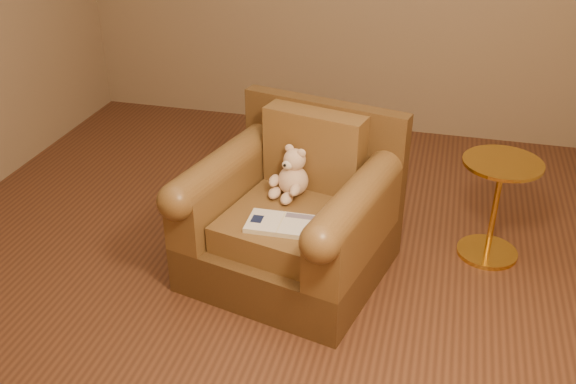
# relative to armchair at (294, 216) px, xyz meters

# --- Properties ---
(floor) EXTENTS (4.00, 4.00, 0.00)m
(floor) POSITION_rel_armchair_xyz_m (-0.14, -0.02, -0.32)
(floor) COLOR #58311E
(floor) RESTS_ON ground
(armchair) EXTENTS (1.10, 1.06, 0.83)m
(armchair) POSITION_rel_armchair_xyz_m (0.00, 0.00, 0.00)
(armchair) COLOR #50361A
(armchair) RESTS_ON floor
(teddy_bear) EXTENTS (0.20, 0.23, 0.27)m
(teddy_bear) POSITION_rel_armchair_xyz_m (-0.04, 0.09, 0.18)
(teddy_bear) COLOR beige
(teddy_bear) RESTS_ON armchair
(guidebook) EXTENTS (0.33, 0.20, 0.03)m
(guidebook) POSITION_rel_armchair_xyz_m (-0.01, -0.23, 0.09)
(guidebook) COLOR beige
(guidebook) RESTS_ON armchair
(side_table) EXTENTS (0.41, 0.41, 0.57)m
(side_table) POSITION_rel_armchair_xyz_m (1.01, 0.39, -0.01)
(side_table) COLOR gold
(side_table) RESTS_ON floor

